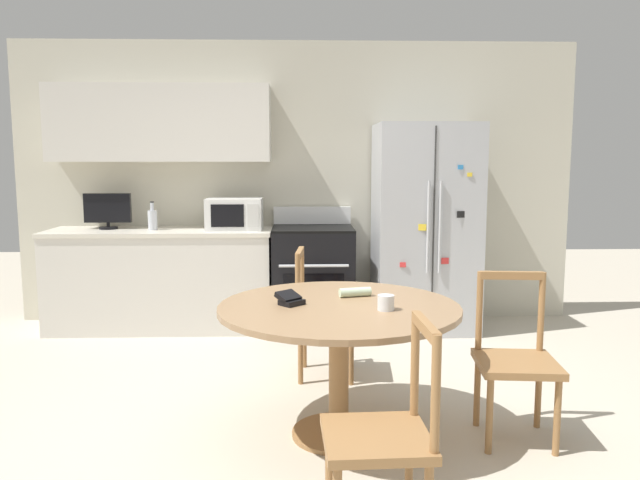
# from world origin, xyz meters

# --- Properties ---
(ground_plane) EXTENTS (14.00, 14.00, 0.00)m
(ground_plane) POSITION_xyz_m (0.00, 0.00, 0.00)
(ground_plane) COLOR beige
(back_wall) EXTENTS (5.20, 0.44, 2.60)m
(back_wall) POSITION_xyz_m (-0.31, 2.59, 1.44)
(back_wall) COLOR beige
(back_wall) RESTS_ON ground_plane
(kitchen_counter) EXTENTS (1.99, 0.64, 0.90)m
(kitchen_counter) POSITION_xyz_m (-1.22, 2.29, 0.45)
(kitchen_counter) COLOR silver
(kitchen_counter) RESTS_ON ground_plane
(refrigerator) EXTENTS (0.89, 0.75, 1.83)m
(refrigerator) POSITION_xyz_m (1.14, 2.22, 0.92)
(refrigerator) COLOR #B2B5BA
(refrigerator) RESTS_ON ground_plane
(oven_range) EXTENTS (0.72, 0.68, 1.08)m
(oven_range) POSITION_xyz_m (0.14, 2.26, 0.47)
(oven_range) COLOR black
(oven_range) RESTS_ON ground_plane
(microwave) EXTENTS (0.49, 0.35, 0.28)m
(microwave) POSITION_xyz_m (-0.55, 2.27, 1.04)
(microwave) COLOR white
(microwave) RESTS_ON kitchen_counter
(countertop_tv) EXTENTS (0.41, 0.16, 0.32)m
(countertop_tv) POSITION_xyz_m (-1.69, 2.35, 1.07)
(countertop_tv) COLOR black
(countertop_tv) RESTS_ON kitchen_counter
(counter_bottle) EXTENTS (0.08, 0.08, 0.25)m
(counter_bottle) POSITION_xyz_m (-1.28, 2.26, 1.00)
(counter_bottle) COLOR silver
(counter_bottle) RESTS_ON kitchen_counter
(dining_table) EXTENTS (1.31, 1.31, 0.74)m
(dining_table) POSITION_xyz_m (0.24, 0.03, 0.62)
(dining_table) COLOR #997551
(dining_table) RESTS_ON ground_plane
(dining_chair_far) EXTENTS (0.45, 0.45, 0.90)m
(dining_chair_far) POSITION_xyz_m (0.18, 0.99, 0.43)
(dining_chair_far) COLOR #9E7042
(dining_chair_far) RESTS_ON ground_plane
(dining_chair_near) EXTENTS (0.44, 0.44, 0.90)m
(dining_chair_near) POSITION_xyz_m (0.35, -0.93, 0.43)
(dining_chair_near) COLOR #9E7042
(dining_chair_near) RESTS_ON ground_plane
(dining_chair_right) EXTENTS (0.46, 0.46, 0.90)m
(dining_chair_right) POSITION_xyz_m (1.20, -0.03, 0.43)
(dining_chair_right) COLOR #9E7042
(dining_chair_right) RESTS_ON ground_plane
(candle_glass) EXTENTS (0.09, 0.09, 0.08)m
(candle_glass) POSITION_xyz_m (0.47, -0.10, 0.78)
(candle_glass) COLOR silver
(candle_glass) RESTS_ON dining_table
(folded_napkin) EXTENTS (0.19, 0.09, 0.05)m
(folded_napkin) POSITION_xyz_m (0.34, 0.23, 0.77)
(folded_napkin) COLOR beige
(folded_napkin) RESTS_ON dining_table
(wallet) EXTENTS (0.17, 0.17, 0.07)m
(wallet) POSITION_xyz_m (-0.03, 0.05, 0.77)
(wallet) COLOR black
(wallet) RESTS_ON dining_table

